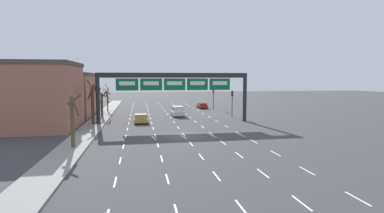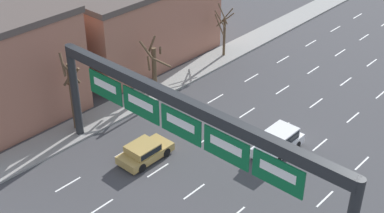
# 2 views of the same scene
# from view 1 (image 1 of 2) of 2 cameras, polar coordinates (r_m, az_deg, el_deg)

# --- Properties ---
(ground_plane) EXTENTS (220.00, 220.00, 0.00)m
(ground_plane) POSITION_cam_1_polar(r_m,az_deg,el_deg) (33.92, -1.33, -5.69)
(ground_plane) COLOR #3D3D3F
(sidewalk_left) EXTENTS (2.80, 110.00, 0.15)m
(sidewalk_left) POSITION_cam_1_polar(r_m,az_deg,el_deg) (34.12, -20.54, -5.85)
(sidewalk_left) COLOR gray
(sidewalk_left) RESTS_ON ground_plane
(lane_dashes) EXTENTS (13.32, 67.00, 0.01)m
(lane_dashes) POSITION_cam_1_polar(r_m,az_deg,el_deg) (47.13, -3.80, -2.56)
(lane_dashes) COLOR white
(lane_dashes) RESTS_ON ground_plane
(sign_gantry) EXTENTS (21.97, 0.70, 7.31)m
(sign_gantry) POSITION_cam_1_polar(r_m,az_deg,el_deg) (43.34, -3.37, 4.43)
(sign_gantry) COLOR #232628
(sign_gantry) RESTS_ON ground_plane
(building_near) EXTENTS (12.68, 10.65, 8.62)m
(building_near) POSITION_cam_1_polar(r_m,az_deg,el_deg) (43.55, -29.18, 1.81)
(building_near) COLOR #9E6651
(building_near) RESTS_ON ground_plane
(building_far) EXTENTS (13.36, 14.63, 7.45)m
(building_far) POSITION_cam_1_polar(r_m,az_deg,el_deg) (57.19, -24.83, 2.10)
(building_far) COLOR #9E6651
(building_far) RESTS_ON ground_plane
(suv_white) EXTENTS (1.92, 4.09, 1.71)m
(suv_white) POSITION_cam_1_polar(r_m,az_deg,el_deg) (51.78, -2.75, -0.79)
(suv_white) COLOR silver
(suv_white) RESTS_ON ground_plane
(car_red) EXTENTS (1.81, 4.08, 1.17)m
(car_red) POSITION_cam_1_polar(r_m,az_deg,el_deg) (65.28, 1.95, 0.23)
(car_red) COLOR maroon
(car_red) RESTS_ON ground_plane
(car_gold) EXTENTS (1.91, 3.93, 1.31)m
(car_gold) POSITION_cam_1_polar(r_m,az_deg,el_deg) (44.54, -9.72, -2.19)
(car_gold) COLOR #A88947
(car_gold) RESTS_ON ground_plane
(traffic_light_near_gantry) EXTENTS (0.30, 0.35, 4.42)m
(traffic_light_near_gantry) POSITION_cam_1_polar(r_m,az_deg,el_deg) (51.22, 7.67, 1.59)
(traffic_light_near_gantry) COLOR black
(traffic_light_near_gantry) RESTS_ON ground_plane
(traffic_light_mid_block) EXTENTS (0.30, 0.35, 4.38)m
(traffic_light_mid_block) POSITION_cam_1_polar(r_m,az_deg,el_deg) (63.22, 4.10, 2.32)
(traffic_light_mid_block) COLOR black
(traffic_light_mid_block) RESTS_ON ground_plane
(tree_bare_closest) EXTENTS (1.93, 2.01, 4.82)m
(tree_bare_closest) POSITION_cam_1_polar(r_m,az_deg,el_deg) (51.88, -16.73, 0.79)
(tree_bare_closest) COLOR brown
(tree_bare_closest) RESTS_ON sidewalk_left
(tree_bare_second) EXTENTS (1.88, 2.01, 5.30)m
(tree_bare_second) POSITION_cam_1_polar(r_m,az_deg,el_deg) (61.04, -15.86, 1.59)
(tree_bare_second) COLOR brown
(tree_bare_second) RESTS_ON sidewalk_left
(tree_bare_third) EXTENTS (1.40, 1.50, 4.92)m
(tree_bare_third) POSITION_cam_1_polar(r_m,az_deg,el_deg) (29.69, -21.77, -2.13)
(tree_bare_third) COLOR brown
(tree_bare_third) RESTS_ON sidewalk_left
(tree_bare_furthest) EXTENTS (1.54, 1.54, 6.18)m
(tree_bare_furthest) POSITION_cam_1_polar(r_m,az_deg,el_deg) (43.99, -18.43, 0.83)
(tree_bare_furthest) COLOR brown
(tree_bare_furthest) RESTS_ON sidewalk_left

